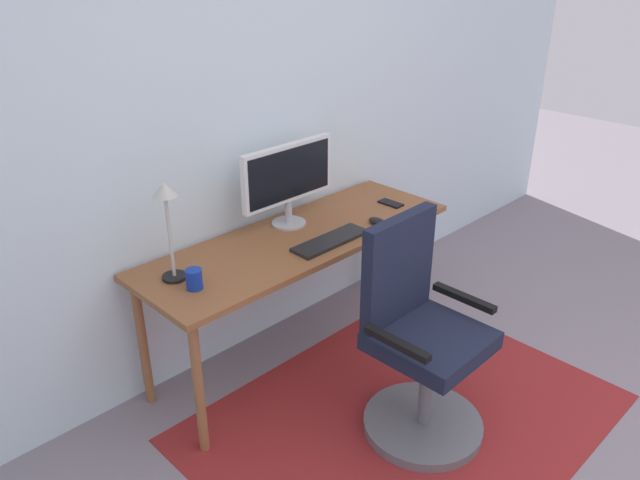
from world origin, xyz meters
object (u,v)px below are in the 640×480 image
desk (300,248)px  cell_phone (391,203)px  keyboard (330,241)px  computer_mouse (377,221)px  coffee_cup (194,279)px  desk_lamp (167,212)px  monitor (288,177)px  office_chair (419,352)px

desk → cell_phone: 0.66m
keyboard → cell_phone: size_ratio=3.07×
computer_mouse → cell_phone: (0.26, 0.13, -0.01)m
coffee_cup → cell_phone: 1.33m
cell_phone → desk_lamp: (-1.34, 0.12, 0.32)m
monitor → coffee_cup: (-0.73, -0.21, -0.22)m
monitor → desk: bearing=-113.3°
computer_mouse → office_chair: bearing=-123.5°
monitor → coffee_cup: monitor is taller
computer_mouse → coffee_cup: coffee_cup is taller
keyboard → computer_mouse: (0.33, -0.02, 0.01)m
cell_phone → desk_lamp: desk_lamp is taller
monitor → coffee_cup: 0.80m
desk → keyboard: size_ratio=4.01×
cell_phone → office_chair: size_ratio=0.14×
desk → computer_mouse: bearing=-24.3°
desk_lamp → office_chair: (0.68, -0.85, -0.62)m
monitor → cell_phone: size_ratio=4.09×
monitor → office_chair: 1.09m
desk → cell_phone: bearing=-4.5°
computer_mouse → monitor: bearing=135.4°
cell_phone → coffee_cup: bearing=179.2°
computer_mouse → coffee_cup: size_ratio=1.16×
desk → computer_mouse: (0.39, -0.18, 0.08)m
desk_lamp → office_chair: size_ratio=0.44×
desk → cell_phone: cell_phone is taller
cell_phone → desk: bearing=174.1°
cell_phone → office_chair: office_chair is taller
keyboard → desk: bearing=112.1°
office_chair → desk_lamp: bearing=127.4°
monitor → cell_phone: monitor is taller
desk_lamp → computer_mouse: bearing=-13.0°
monitor → desk_lamp: (-0.75, -0.08, 0.06)m
keyboard → cell_phone: (0.59, 0.11, -0.00)m
desk → cell_phone: (0.66, -0.05, 0.07)m
computer_mouse → keyboard: bearing=176.5°
monitor → computer_mouse: bearing=-44.6°
keyboard → computer_mouse: size_ratio=4.13×
coffee_cup → cell_phone: coffee_cup is taller
cell_phone → desk_lamp: bearing=173.4°
cell_phone → office_chair: 1.03m
coffee_cup → cell_phone: size_ratio=0.64×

